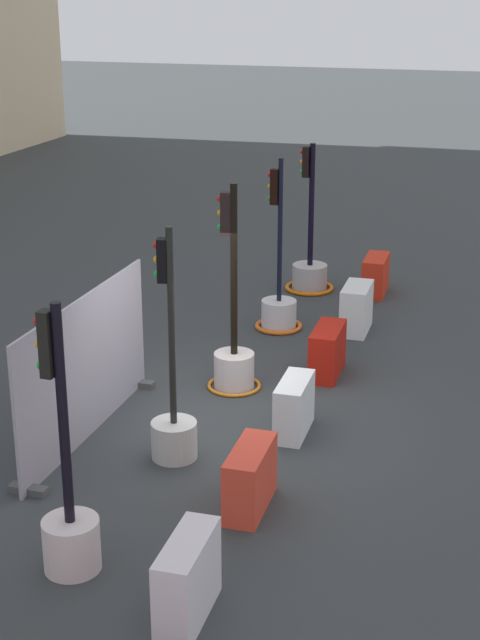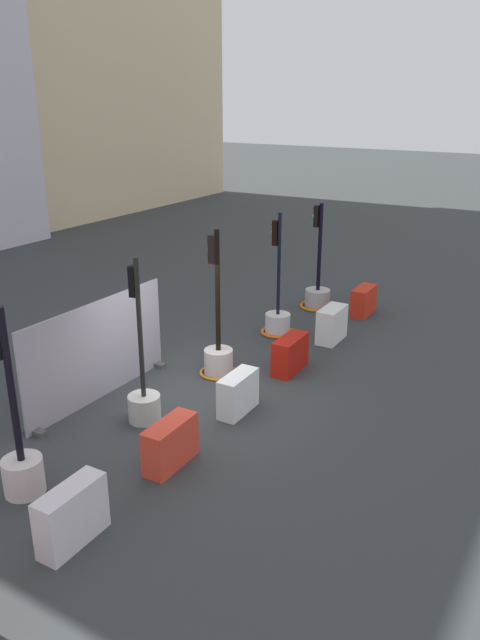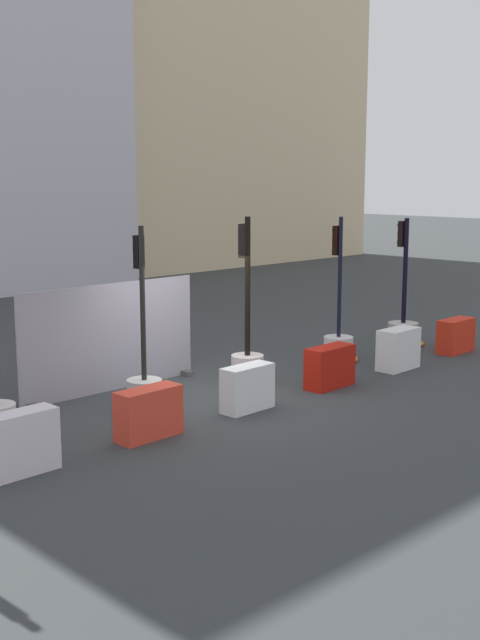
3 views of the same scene
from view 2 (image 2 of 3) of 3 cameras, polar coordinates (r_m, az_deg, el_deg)
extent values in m
plane|color=#333739|center=(12.81, -4.41, -7.04)|extent=(120.00, 120.00, 0.00)
cylinder|color=silver|center=(10.39, -19.31, -13.39)|extent=(0.62, 0.62, 0.59)
cylinder|color=black|center=(9.66, -20.34, -5.79)|extent=(0.11, 0.11, 2.46)
cylinder|color=silver|center=(11.93, -8.79, -8.00)|extent=(0.62, 0.62, 0.51)
cylinder|color=black|center=(11.28, -9.21, -0.87)|extent=(0.09, 0.09, 2.66)
cube|color=black|center=(11.08, -9.80, 3.53)|extent=(0.18, 0.15, 0.56)
sphere|color=red|center=(11.09, -10.11, 4.54)|extent=(0.10, 0.10, 0.10)
sphere|color=orange|center=(11.14, -10.05, 3.61)|extent=(0.10, 0.10, 0.10)
sphere|color=green|center=(11.20, -9.99, 2.68)|extent=(0.10, 0.10, 0.10)
cylinder|color=silver|center=(13.66, -1.99, -3.85)|extent=(0.63, 0.63, 0.57)
cylinder|color=black|center=(13.09, -2.08, 2.65)|extent=(0.11, 0.11, 2.67)
cube|color=black|center=(12.94, -2.55, 6.43)|extent=(0.18, 0.18, 0.65)
sphere|color=red|center=(12.96, -2.86, 7.42)|extent=(0.10, 0.10, 0.10)
sphere|color=orange|center=(13.01, -2.85, 6.49)|extent=(0.10, 0.10, 0.10)
sphere|color=green|center=(13.06, -2.83, 5.57)|extent=(0.10, 0.10, 0.10)
torus|color=orange|center=(13.77, -1.98, -4.83)|extent=(0.85, 0.85, 0.05)
cylinder|color=silver|center=(15.96, 3.48, -0.34)|extent=(0.64, 0.64, 0.53)
cylinder|color=black|center=(15.48, 3.61, 5.11)|extent=(0.09, 0.09, 2.60)
cube|color=black|center=(15.35, 3.30, 8.02)|extent=(0.14, 0.14, 0.63)
sphere|color=red|center=(15.35, 3.05, 8.82)|extent=(0.09, 0.09, 0.09)
sphere|color=orange|center=(15.39, 3.04, 8.05)|extent=(0.09, 0.09, 0.09)
sphere|color=green|center=(15.44, 3.02, 7.29)|extent=(0.09, 0.09, 0.09)
torus|color=orange|center=(16.04, 3.47, -1.09)|extent=(0.87, 0.87, 0.08)
cylinder|color=#B4ACAC|center=(18.05, 7.14, 1.98)|extent=(0.71, 0.71, 0.53)
cylinder|color=black|center=(17.64, 7.35, 6.65)|extent=(0.11, 0.11, 2.49)
cube|color=black|center=(17.50, 7.10, 9.46)|extent=(0.16, 0.14, 0.61)
sphere|color=red|center=(17.49, 6.87, 10.14)|extent=(0.10, 0.10, 0.10)
sphere|color=orange|center=(17.53, 6.85, 9.49)|extent=(0.10, 0.10, 0.10)
sphere|color=green|center=(17.57, 6.82, 8.85)|extent=(0.10, 0.10, 0.10)
torus|color=orange|center=(18.12, 7.11, 1.31)|extent=(1.00, 1.00, 0.08)
cube|color=silver|center=(9.12, -15.22, -16.97)|extent=(1.08, 0.40, 0.87)
cube|color=red|center=(10.48, -6.44, -11.27)|extent=(1.09, 0.44, 0.79)
cube|color=white|center=(12.02, -0.18, -6.78)|extent=(1.00, 0.41, 0.79)
cube|color=#B1170C|center=(13.79, 4.63, -3.16)|extent=(1.08, 0.46, 0.80)
cube|color=white|center=(15.59, 8.45, -0.40)|extent=(1.00, 0.49, 0.86)
cube|color=red|center=(17.66, 11.30, 1.75)|extent=(1.03, 0.46, 0.77)
cube|color=beige|center=(35.44, -13.45, 20.62)|extent=(15.35, 6.23, 12.92)
cube|color=#A19AA7|center=(12.67, -12.95, -2.77)|extent=(3.87, 0.04, 2.03)
cube|color=#4C4C4C|center=(12.05, -18.38, -9.70)|extent=(0.16, 0.50, 0.10)
cube|color=#4C4C4C|center=(14.23, -7.80, -4.06)|extent=(0.16, 0.50, 0.10)
camera|label=1|loc=(3.86, -104.13, -2.22)|focal=53.65mm
camera|label=3|loc=(4.41, 116.93, -35.14)|focal=45.51mm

